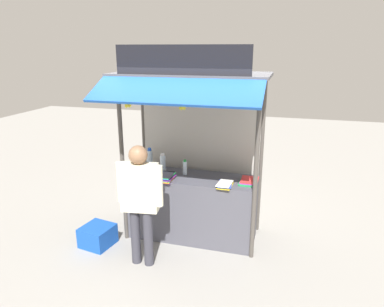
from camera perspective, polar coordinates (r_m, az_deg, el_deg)
ground_plane at (r=5.42m, az=0.00°, el=-13.29°), size 20.00×20.00×0.00m
stall_counter at (r=5.19m, az=0.00°, el=-8.75°), size 1.85×0.63×0.95m
stall_structure at (r=4.92m, az=0.39°, el=4.46°), size 2.05×1.52×2.77m
water_bottle_far_right at (r=5.06m, az=-1.18°, el=-2.33°), size 0.06×0.06×0.23m
water_bottle_mid_left at (r=5.36m, az=-6.94°, el=-0.85°), size 0.09×0.09×0.32m
water_bottle_far_left at (r=5.16m, az=-4.81°, el=-1.63°), size 0.08×0.08×0.29m
magazine_stack_front_right at (r=4.71m, az=5.42°, el=-5.07°), size 0.21×0.31×0.04m
magazine_stack_back_left at (r=4.88m, az=-4.15°, el=-3.90°), size 0.20×0.31×0.09m
magazine_stack_back_right at (r=4.84m, az=9.30°, el=-4.51°), size 0.26×0.32×0.05m
banana_bunch_leftmost at (r=4.33m, az=-1.60°, el=8.22°), size 0.11×0.11×0.30m
banana_bunch_inner_right at (r=4.61m, az=-10.53°, el=8.42°), size 0.10×0.10×0.30m
vendor_person at (r=4.40m, az=-8.53°, el=-6.78°), size 0.61×0.25×1.61m
plastic_crate at (r=5.30m, az=-15.21°, el=-12.86°), size 0.48×0.48×0.29m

